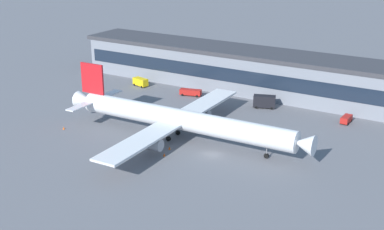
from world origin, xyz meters
name	(u,v)px	position (x,y,z in m)	size (l,w,h in m)	color
ground_plane	(213,155)	(0.00, 0.00, 0.00)	(600.00, 600.00, 0.00)	slate
terminal_building	(294,77)	(0.00, 48.37, 6.26)	(143.58, 16.45, 12.48)	gray
airliner	(180,119)	(-10.94, 3.70, 4.98)	(62.90, 54.32, 15.15)	white
crew_van	(140,82)	(-45.36, 34.48, 1.46)	(5.57, 3.37, 2.55)	yellow
follow_me_car	(346,119)	(19.51, 35.02, 1.09)	(2.15, 4.47, 1.85)	red
stair_truck	(264,101)	(-3.35, 35.08, 1.98)	(6.46, 4.28, 3.55)	black
belt_loader	(191,92)	(-26.37, 34.11, 1.15)	(6.70, 3.53, 1.95)	red
traffic_cone_0	(64,128)	(-38.90, -5.78, 0.33)	(0.53, 0.53, 0.67)	#F2590C
traffic_cone_1	(169,148)	(-9.67, -2.57, 0.35)	(0.56, 0.56, 0.69)	#F2590C
traffic_cone_2	(164,155)	(-8.60, -6.21, 0.35)	(0.56, 0.56, 0.70)	#F2590C
traffic_cone_3	(110,156)	(-18.35, -12.76, 0.33)	(0.54, 0.54, 0.67)	#F2590C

